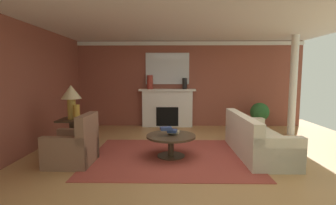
{
  "coord_description": "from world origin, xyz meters",
  "views": [
    {
      "loc": [
        -0.42,
        -4.98,
        1.67
      ],
      "look_at": [
        -0.51,
        1.14,
        1.0
      ],
      "focal_mm": 27.04,
      "sensor_mm": 36.0,
      "label": 1
    }
  ],
  "objects_px": {
    "mantel_mirror": "(167,69)",
    "vase_mantel_left": "(150,82)",
    "coffee_table": "(171,141)",
    "potted_plant": "(260,114)",
    "armchair_near_window": "(74,148)",
    "vase_on_side_table": "(77,112)",
    "sofa": "(256,141)",
    "side_table": "(73,132)",
    "table_lamp": "(71,95)",
    "fireplace": "(167,109)",
    "vase_mantel_right": "(185,84)"
  },
  "relations": [
    {
      "from": "vase_mantel_left",
      "to": "armchair_near_window",
      "type": "bearing_deg",
      "value": -108.34
    },
    {
      "from": "armchair_near_window",
      "to": "vase_on_side_table",
      "type": "relative_size",
      "value": 2.84
    },
    {
      "from": "coffee_table",
      "to": "potted_plant",
      "type": "xyz_separation_m",
      "value": [
        2.68,
        2.59,
        0.16
      ]
    },
    {
      "from": "fireplace",
      "to": "vase_on_side_table",
      "type": "height_order",
      "value": "fireplace"
    },
    {
      "from": "mantel_mirror",
      "to": "sofa",
      "type": "distance_m",
      "value": 3.89
    },
    {
      "from": "vase_mantel_left",
      "to": "vase_mantel_right",
      "type": "distance_m",
      "value": 1.1
    },
    {
      "from": "armchair_near_window",
      "to": "coffee_table",
      "type": "height_order",
      "value": "armchair_near_window"
    },
    {
      "from": "fireplace",
      "to": "sofa",
      "type": "distance_m",
      "value": 3.47
    },
    {
      "from": "fireplace",
      "to": "armchair_near_window",
      "type": "height_order",
      "value": "fireplace"
    },
    {
      "from": "coffee_table",
      "to": "vase_mantel_left",
      "type": "relative_size",
      "value": 2.27
    },
    {
      "from": "mantel_mirror",
      "to": "armchair_near_window",
      "type": "height_order",
      "value": "mantel_mirror"
    },
    {
      "from": "fireplace",
      "to": "potted_plant",
      "type": "distance_m",
      "value": 2.85
    },
    {
      "from": "mantel_mirror",
      "to": "potted_plant",
      "type": "height_order",
      "value": "mantel_mirror"
    },
    {
      "from": "coffee_table",
      "to": "vase_mantel_right",
      "type": "bearing_deg",
      "value": 82.0
    },
    {
      "from": "coffee_table",
      "to": "potted_plant",
      "type": "bearing_deg",
      "value": 44.01
    },
    {
      "from": "side_table",
      "to": "potted_plant",
      "type": "height_order",
      "value": "potted_plant"
    },
    {
      "from": "vase_mantel_right",
      "to": "fireplace",
      "type": "bearing_deg",
      "value": 174.85
    },
    {
      "from": "potted_plant",
      "to": "sofa",
      "type": "bearing_deg",
      "value": -110.42
    },
    {
      "from": "table_lamp",
      "to": "vase_mantel_left",
      "type": "relative_size",
      "value": 1.7
    },
    {
      "from": "table_lamp",
      "to": "vase_mantel_right",
      "type": "distance_m",
      "value": 3.65
    },
    {
      "from": "mantel_mirror",
      "to": "side_table",
      "type": "relative_size",
      "value": 1.99
    },
    {
      "from": "fireplace",
      "to": "table_lamp",
      "type": "xyz_separation_m",
      "value": [
        -2.06,
        -2.6,
        0.65
      ]
    },
    {
      "from": "vase_mantel_right",
      "to": "vase_mantel_left",
      "type": "bearing_deg",
      "value": 180.0
    },
    {
      "from": "vase_on_side_table",
      "to": "mantel_mirror",
      "type": "bearing_deg",
      "value": 56.09
    },
    {
      "from": "sofa",
      "to": "side_table",
      "type": "xyz_separation_m",
      "value": [
        -3.96,
        0.3,
        0.1
      ]
    },
    {
      "from": "sofa",
      "to": "mantel_mirror",
      "type": "bearing_deg",
      "value": 122.21
    },
    {
      "from": "armchair_near_window",
      "to": "coffee_table",
      "type": "distance_m",
      "value": 1.88
    },
    {
      "from": "side_table",
      "to": "vase_mantel_right",
      "type": "bearing_deg",
      "value": 44.33
    },
    {
      "from": "sofa",
      "to": "coffee_table",
      "type": "bearing_deg",
      "value": -175.33
    },
    {
      "from": "side_table",
      "to": "vase_on_side_table",
      "type": "height_order",
      "value": "vase_on_side_table"
    },
    {
      "from": "coffee_table",
      "to": "side_table",
      "type": "relative_size",
      "value": 1.43
    },
    {
      "from": "armchair_near_window",
      "to": "coffee_table",
      "type": "relative_size",
      "value": 0.95
    },
    {
      "from": "side_table",
      "to": "potted_plant",
      "type": "distance_m",
      "value": 5.32
    },
    {
      "from": "armchair_near_window",
      "to": "potted_plant",
      "type": "xyz_separation_m",
      "value": [
        4.5,
        3.04,
        0.19
      ]
    },
    {
      "from": "coffee_table",
      "to": "side_table",
      "type": "xyz_separation_m",
      "value": [
        -2.19,
        0.44,
        0.06
      ]
    },
    {
      "from": "table_lamp",
      "to": "vase_on_side_table",
      "type": "distance_m",
      "value": 0.41
    },
    {
      "from": "vase_on_side_table",
      "to": "vase_mantel_right",
      "type": "height_order",
      "value": "vase_mantel_right"
    },
    {
      "from": "mantel_mirror",
      "to": "vase_mantel_left",
      "type": "relative_size",
      "value": 3.17
    },
    {
      "from": "mantel_mirror",
      "to": "coffee_table",
      "type": "height_order",
      "value": "mantel_mirror"
    },
    {
      "from": "side_table",
      "to": "table_lamp",
      "type": "height_order",
      "value": "table_lamp"
    },
    {
      "from": "coffee_table",
      "to": "vase_mantel_right",
      "type": "relative_size",
      "value": 2.84
    },
    {
      "from": "fireplace",
      "to": "mantel_mirror",
      "type": "distance_m",
      "value": 1.3
    },
    {
      "from": "side_table",
      "to": "vase_on_side_table",
      "type": "xyz_separation_m",
      "value": [
        0.15,
        -0.12,
        0.47
      ]
    },
    {
      "from": "potted_plant",
      "to": "side_table",
      "type": "bearing_deg",
      "value": -156.21
    },
    {
      "from": "vase_mantel_left",
      "to": "coffee_table",
      "type": "bearing_deg",
      "value": -77.19
    },
    {
      "from": "vase_mantel_left",
      "to": "table_lamp",
      "type": "bearing_deg",
      "value": -120.61
    },
    {
      "from": "fireplace",
      "to": "vase_mantel_right",
      "type": "relative_size",
      "value": 5.12
    },
    {
      "from": "coffee_table",
      "to": "side_table",
      "type": "distance_m",
      "value": 2.23
    },
    {
      "from": "armchair_near_window",
      "to": "table_lamp",
      "type": "xyz_separation_m",
      "value": [
        -0.37,
        0.9,
        0.92
      ]
    },
    {
      "from": "vase_on_side_table",
      "to": "vase_mantel_left",
      "type": "bearing_deg",
      "value": 63.03
    }
  ]
}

